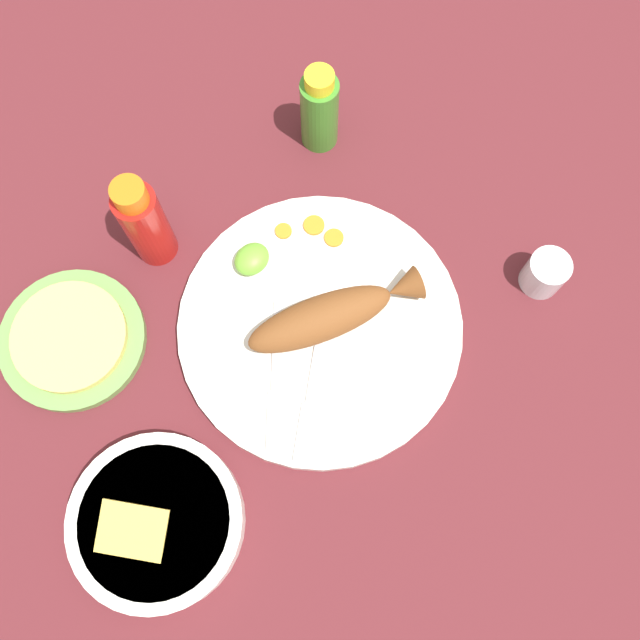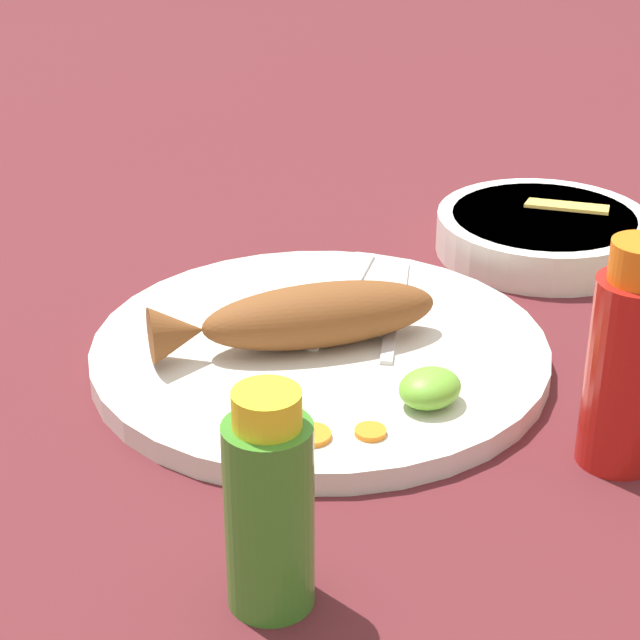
% 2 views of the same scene
% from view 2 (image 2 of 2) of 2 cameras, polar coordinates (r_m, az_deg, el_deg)
% --- Properties ---
extents(ground_plane, '(4.00, 4.00, 0.00)m').
position_cam_2_polar(ground_plane, '(0.91, 0.00, -2.13)').
color(ground_plane, '#561E23').
extents(main_plate, '(0.36, 0.36, 0.02)m').
position_cam_2_polar(main_plate, '(0.90, 0.00, -1.64)').
color(main_plate, silver).
rests_on(main_plate, ground_plane).
extents(fried_fish, '(0.22, 0.14, 0.05)m').
position_cam_2_polar(fried_fish, '(0.89, -0.91, 0.13)').
color(fried_fish, brown).
rests_on(fried_fish, main_plate).
extents(fork_near, '(0.16, 0.12, 0.00)m').
position_cam_2_polar(fork_near, '(0.98, 1.22, 1.42)').
color(fork_near, silver).
rests_on(fork_near, main_plate).
extents(fork_far, '(0.14, 0.14, 0.00)m').
position_cam_2_polar(fork_far, '(0.96, 3.67, 0.92)').
color(fork_far, silver).
rests_on(fork_far, main_plate).
extents(carrot_slice_near, '(0.03, 0.03, 0.00)m').
position_cam_2_polar(carrot_slice_near, '(0.80, -2.15, -4.89)').
color(carrot_slice_near, orange).
rests_on(carrot_slice_near, main_plate).
extents(carrot_slice_mid, '(0.03, 0.03, 0.00)m').
position_cam_2_polar(carrot_slice_mid, '(0.78, -0.44, -5.68)').
color(carrot_slice_mid, orange).
rests_on(carrot_slice_mid, main_plate).
extents(carrot_slice_far, '(0.02, 0.02, 0.00)m').
position_cam_2_polar(carrot_slice_far, '(0.79, 2.50, -5.52)').
color(carrot_slice_far, orange).
rests_on(carrot_slice_far, main_plate).
extents(lime_wedge_main, '(0.05, 0.04, 0.03)m').
position_cam_2_polar(lime_wedge_main, '(0.82, 5.51, -3.32)').
color(lime_wedge_main, '#6BB233').
rests_on(lime_wedge_main, main_plate).
extents(hot_sauce_bottle_red, '(0.05, 0.05, 0.16)m').
position_cam_2_polar(hot_sauce_bottle_red, '(0.78, 14.89, -2.05)').
color(hot_sauce_bottle_red, '#B21914').
rests_on(hot_sauce_bottle_red, ground_plane).
extents(hot_sauce_bottle_green, '(0.05, 0.05, 0.14)m').
position_cam_2_polar(hot_sauce_bottle_green, '(0.64, -2.52, -9.17)').
color(hot_sauce_bottle_green, '#3D8428').
rests_on(hot_sauce_bottle_green, ground_plane).
extents(guacamole_bowl, '(0.20, 0.20, 0.05)m').
position_cam_2_polar(guacamole_bowl, '(1.11, 10.92, 4.32)').
color(guacamole_bowl, white).
rests_on(guacamole_bowl, ground_plane).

